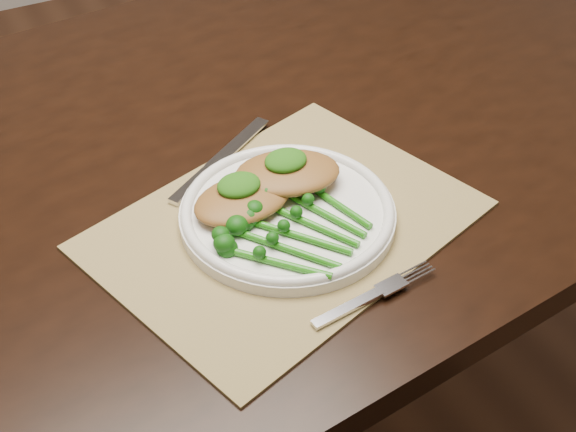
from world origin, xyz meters
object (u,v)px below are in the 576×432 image
chicken_fillet_left (243,199)px  broccolini_bundle (305,230)px  placemat (285,225)px  dining_table (226,328)px  dinner_plate (288,212)px

chicken_fillet_left → broccolini_bundle: 0.09m
placemat → broccolini_bundle: broccolini_bundle is taller
dining_table → placemat: 0.42m
placemat → dinner_plate: 0.02m
placemat → dining_table: bearing=75.7°
placemat → broccolini_bundle: (0.00, -0.04, 0.02)m
dining_table → broccolini_bundle: size_ratio=7.84×
chicken_fillet_left → dinner_plate: bearing=-39.5°
placemat → chicken_fillet_left: bearing=121.5°
dining_table → broccolini_bundle: broccolini_bundle is taller
broccolini_bundle → chicken_fillet_left: bearing=89.3°
dinner_plate → chicken_fillet_left: bearing=146.6°
placemat → chicken_fillet_left: 0.06m
dinner_plate → chicken_fillet_left: (-0.04, 0.03, 0.02)m
dinner_plate → broccolini_bundle: 0.05m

